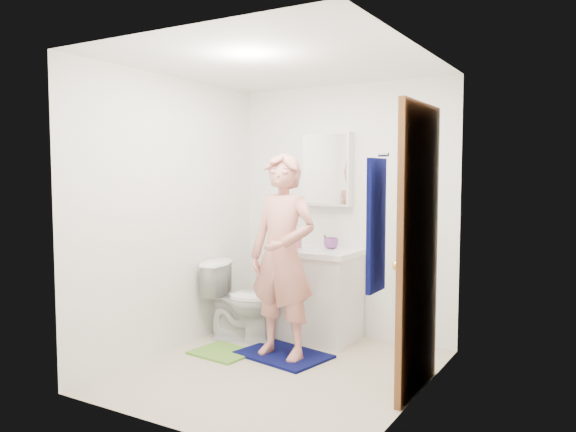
% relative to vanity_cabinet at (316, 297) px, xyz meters
% --- Properties ---
extents(floor, '(2.20, 2.40, 0.02)m').
position_rel_vanity_cabinet_xyz_m(floor, '(0.15, -0.91, -0.41)').
color(floor, beige).
rests_on(floor, ground).
extents(ceiling, '(2.20, 2.40, 0.02)m').
position_rel_vanity_cabinet_xyz_m(ceiling, '(0.15, -0.91, 2.01)').
color(ceiling, white).
rests_on(ceiling, ground).
extents(wall_back, '(2.20, 0.02, 2.40)m').
position_rel_vanity_cabinet_xyz_m(wall_back, '(0.15, 0.30, 0.80)').
color(wall_back, white).
rests_on(wall_back, ground).
extents(wall_front, '(2.20, 0.02, 2.40)m').
position_rel_vanity_cabinet_xyz_m(wall_front, '(0.15, -2.12, 0.80)').
color(wall_front, white).
rests_on(wall_front, ground).
extents(wall_left, '(0.02, 2.40, 2.40)m').
position_rel_vanity_cabinet_xyz_m(wall_left, '(-0.96, -0.91, 0.80)').
color(wall_left, white).
rests_on(wall_left, ground).
extents(wall_right, '(0.02, 2.40, 2.40)m').
position_rel_vanity_cabinet_xyz_m(wall_right, '(1.26, -0.91, 0.80)').
color(wall_right, white).
rests_on(wall_right, ground).
extents(vanity_cabinet, '(0.75, 0.55, 0.80)m').
position_rel_vanity_cabinet_xyz_m(vanity_cabinet, '(0.00, 0.00, 0.00)').
color(vanity_cabinet, white).
rests_on(vanity_cabinet, floor).
extents(countertop, '(0.79, 0.59, 0.05)m').
position_rel_vanity_cabinet_xyz_m(countertop, '(0.00, 0.00, 0.43)').
color(countertop, white).
rests_on(countertop, vanity_cabinet).
extents(sink_basin, '(0.40, 0.40, 0.03)m').
position_rel_vanity_cabinet_xyz_m(sink_basin, '(0.00, 0.00, 0.44)').
color(sink_basin, white).
rests_on(sink_basin, countertop).
extents(faucet, '(0.03, 0.03, 0.12)m').
position_rel_vanity_cabinet_xyz_m(faucet, '(0.00, 0.18, 0.51)').
color(faucet, silver).
rests_on(faucet, countertop).
extents(medicine_cabinet, '(0.50, 0.12, 0.70)m').
position_rel_vanity_cabinet_xyz_m(medicine_cabinet, '(0.00, 0.22, 1.20)').
color(medicine_cabinet, white).
rests_on(medicine_cabinet, wall_back).
extents(mirror_panel, '(0.46, 0.01, 0.66)m').
position_rel_vanity_cabinet_xyz_m(mirror_panel, '(0.00, 0.16, 1.20)').
color(mirror_panel, white).
rests_on(mirror_panel, wall_back).
extents(door, '(0.05, 0.80, 2.05)m').
position_rel_vanity_cabinet_xyz_m(door, '(1.22, -0.76, 0.62)').
color(door, brown).
rests_on(door, ground).
extents(door_knob, '(0.07, 0.07, 0.07)m').
position_rel_vanity_cabinet_xyz_m(door_knob, '(1.18, -1.08, 0.55)').
color(door_knob, gold).
rests_on(door_knob, door).
extents(towel, '(0.03, 0.24, 0.80)m').
position_rel_vanity_cabinet_xyz_m(towel, '(1.18, -1.48, 0.85)').
color(towel, '#070B45').
rests_on(towel, wall_right).
extents(towel_hook, '(0.06, 0.02, 0.02)m').
position_rel_vanity_cabinet_xyz_m(towel_hook, '(1.22, -1.48, 1.27)').
color(towel_hook, silver).
rests_on(towel_hook, wall_right).
extents(toilet, '(0.80, 0.55, 0.74)m').
position_rel_vanity_cabinet_xyz_m(toilet, '(-0.56, -0.38, -0.03)').
color(toilet, white).
rests_on(toilet, floor).
extents(bath_mat, '(0.83, 0.66, 0.02)m').
position_rel_vanity_cabinet_xyz_m(bath_mat, '(0.00, -0.60, -0.39)').
color(bath_mat, '#070B45').
rests_on(bath_mat, floor).
extents(green_rug, '(0.54, 0.47, 0.02)m').
position_rel_vanity_cabinet_xyz_m(green_rug, '(-0.49, -0.80, -0.39)').
color(green_rug, '#65A336').
rests_on(green_rug, floor).
extents(soap_dispenser, '(0.08, 0.09, 0.18)m').
position_rel_vanity_cabinet_xyz_m(soap_dispenser, '(-0.21, -0.02, 0.54)').
color(soap_dispenser, '#B6556B').
rests_on(soap_dispenser, countertop).
extents(toothbrush_cup, '(0.18, 0.18, 0.11)m').
position_rel_vanity_cabinet_xyz_m(toothbrush_cup, '(0.11, 0.09, 0.50)').
color(toothbrush_cup, '#7F408D').
rests_on(toothbrush_cup, countertop).
extents(man, '(0.65, 0.45, 1.70)m').
position_rel_vanity_cabinet_xyz_m(man, '(0.02, -0.65, 0.47)').
color(man, tan).
rests_on(man, bath_mat).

